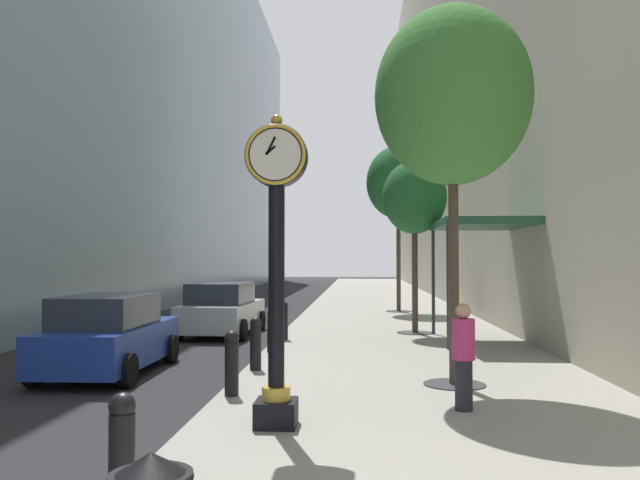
{
  "coord_description": "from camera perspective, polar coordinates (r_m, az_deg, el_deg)",
  "views": [
    {
      "loc": [
        2.35,
        -1.69,
        2.38
      ],
      "look_at": [
        1.03,
        19.63,
        3.03
      ],
      "focal_mm": 35.4,
      "sensor_mm": 36.0,
      "label": 1
    }
  ],
  "objects": [
    {
      "name": "ground_plane",
      "position": [
        28.89,
        -1.15,
        -6.46
      ],
      "size": [
        110.0,
        110.0,
        0.0
      ],
      "primitive_type": "plane",
      "color": "#262628",
      "rests_on": "ground"
    },
    {
      "name": "sidewalk_right",
      "position": [
        31.8,
        5.53,
        -5.89
      ],
      "size": [
        6.89,
        80.0,
        0.14
      ],
      "primitive_type": "cube",
      "color": "#9E998E",
      "rests_on": "ground"
    },
    {
      "name": "building_block_left",
      "position": [
        36.05,
        -19.46,
        15.39
      ],
      "size": [
        9.0,
        80.0,
        25.87
      ],
      "color": "#849EB2",
      "rests_on": "ground"
    },
    {
      "name": "building_block_right",
      "position": [
        35.07,
        19.26,
        18.36
      ],
      "size": [
        9.0,
        80.0,
        28.74
      ],
      "color": "#A89E89",
      "rests_on": "ground"
    },
    {
      "name": "street_clock",
      "position": [
        8.52,
        -3.97,
        -1.3
      ],
      "size": [
        0.84,
        0.55,
        4.21
      ],
      "color": "black",
      "rests_on": "sidewalk_right"
    },
    {
      "name": "bollard_nearest",
      "position": [
        6.1,
        -17.48,
        -17.67
      ],
      "size": [
        0.24,
        0.24,
        1.06
      ],
      "color": "black",
      "rests_on": "sidewalk_right"
    },
    {
      "name": "bollard_third",
      "position": [
        10.63,
        -7.98,
        -10.83
      ],
      "size": [
        0.24,
        0.24,
        1.06
      ],
      "color": "black",
      "rests_on": "sidewalk_right"
    },
    {
      "name": "bollard_fourth",
      "position": [
        12.97,
        -5.84,
        -9.18
      ],
      "size": [
        0.24,
        0.24,
        1.06
      ],
      "color": "black",
      "rests_on": "sidewalk_right"
    },
    {
      "name": "bollard_fifth",
      "position": [
        15.33,
        -4.36,
        -8.03
      ],
      "size": [
        0.24,
        0.24,
        1.06
      ],
      "color": "black",
      "rests_on": "sidewalk_right"
    },
    {
      "name": "bollard_sixth",
      "position": [
        17.71,
        -3.29,
        -7.19
      ],
      "size": [
        0.24,
        0.24,
        1.06
      ],
      "color": "black",
      "rests_on": "sidewalk_right"
    },
    {
      "name": "street_tree_near",
      "position": [
        11.91,
        11.9,
        12.54
      ],
      "size": [
        2.81,
        2.81,
        6.81
      ],
      "color": "#333335",
      "rests_on": "sidewalk_right"
    },
    {
      "name": "street_tree_mid_near",
      "position": [
        19.44,
        8.54,
        3.73
      ],
      "size": [
        1.95,
        1.95,
        5.25
      ],
      "color": "#333335",
      "rests_on": "sidewalk_right"
    },
    {
      "name": "street_tree_mid_far",
      "position": [
        27.39,
        7.09,
        5.15
      ],
      "size": [
        2.74,
        2.74,
        7.11
      ],
      "color": "#333335",
      "rests_on": "sidewalk_right"
    },
    {
      "name": "pedestrian_walking",
      "position": [
        9.73,
        12.85,
        -10.02
      ],
      "size": [
        0.46,
        0.46,
        1.58
      ],
      "color": "#23232D",
      "rests_on": "sidewalk_right"
    },
    {
      "name": "storefront_awning",
      "position": [
        17.79,
        14.23,
        1.23
      ],
      "size": [
        2.4,
        3.6,
        3.3
      ],
      "color": "#235138",
      "rests_on": "sidewalk_right"
    },
    {
      "name": "car_silver_near",
      "position": [
        20.07,
        -8.85,
        -6.24
      ],
      "size": [
        2.25,
        4.25,
        1.64
      ],
      "color": "#B7BABF",
      "rests_on": "ground"
    },
    {
      "name": "car_blue_mid",
      "position": [
        13.9,
        -18.55,
        -8.2
      ],
      "size": [
        2.02,
        4.12,
        1.64
      ],
      "color": "navy",
      "rests_on": "ground"
    }
  ]
}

